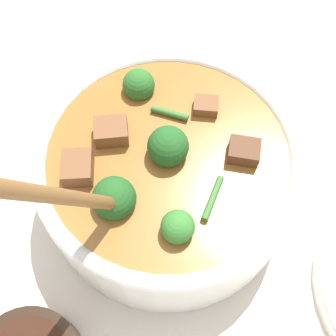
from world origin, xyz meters
name	(u,v)px	position (x,y,z in m)	size (l,w,h in m)	color
ground_plane	(168,195)	(0.00, 0.00, 0.00)	(4.00, 4.00, 0.00)	silver
stew_bowl	(167,171)	(0.00, 0.00, 0.06)	(0.28, 0.28, 0.30)	white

